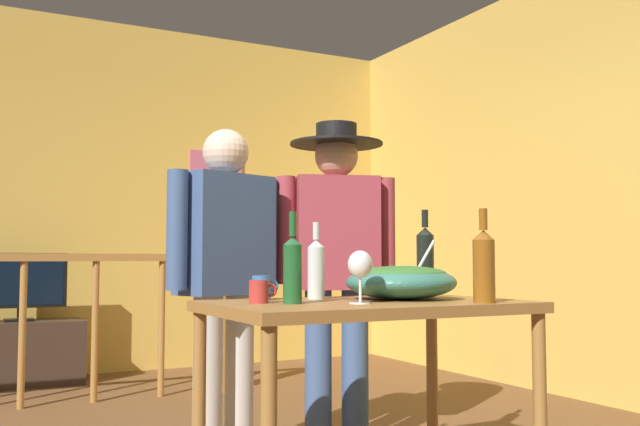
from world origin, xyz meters
TOP-DOWN VIEW (x-y plane):
  - back_wall at (0.00, 3.23)m, footprint 4.87×0.10m
  - side_wall_right at (2.44, 0.97)m, footprint 0.10×4.85m
  - framed_picture at (0.78, 3.17)m, footprint 0.48×0.03m
  - stair_railing at (-0.46, 2.00)m, footprint 2.71×0.10m
  - tv_console at (-0.82, 2.88)m, footprint 0.90×0.40m
  - flat_screen_tv at (-0.82, 2.85)m, footprint 0.64×0.12m
  - serving_table at (0.09, -0.52)m, footprint 1.16×0.73m
  - salad_bowl at (0.27, -0.47)m, footprint 0.43×0.43m
  - wine_glass at (-0.01, -0.64)m, footprint 0.09×0.09m
  - wine_bottle_dark at (0.54, -0.27)m, footprint 0.08×0.08m
  - wine_bottle_clear at (-0.02, -0.30)m, footprint 0.07×0.07m
  - wine_bottle_green at (-0.23, -0.53)m, footprint 0.07×0.07m
  - wine_bottle_amber at (0.41, -0.80)m, footprint 0.08×0.08m
  - mug_blue at (-0.23, -0.26)m, footprint 0.11×0.07m
  - mug_red at (-0.32, -0.45)m, footprint 0.11×0.07m
  - person_standing_left at (-0.20, 0.23)m, footprint 0.58×0.35m
  - person_standing_right at (0.37, 0.23)m, footprint 0.56×0.46m

SIDE VIEW (x-z plane):
  - tv_console at x=-0.82m, z-range 0.00..0.47m
  - stair_railing at x=-0.46m, z-range 0.11..1.11m
  - serving_table at x=0.09m, z-range 0.29..1.05m
  - flat_screen_tv at x=-0.82m, z-range 0.51..1.01m
  - mug_red at x=-0.32m, z-range 0.76..0.84m
  - mug_blue at x=-0.23m, z-range 0.76..0.85m
  - salad_bowl at x=0.27m, z-range 0.72..0.95m
  - wine_bottle_clear at x=-0.02m, z-range 0.73..1.03m
  - person_standing_left at x=-0.20m, z-range 0.13..1.64m
  - wine_bottle_green at x=-0.23m, z-range 0.72..1.05m
  - wine_glass at x=-0.01m, z-range 0.80..0.99m
  - wine_bottle_amber at x=0.41m, z-range 0.73..1.07m
  - wine_bottle_dark at x=0.54m, z-range 0.73..1.10m
  - person_standing_right at x=0.37m, z-range 0.15..1.73m
  - back_wall at x=0.00m, z-range 0.00..2.90m
  - side_wall_right at x=2.44m, z-range 0.00..2.90m
  - framed_picture at x=0.78m, z-range 1.27..1.87m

